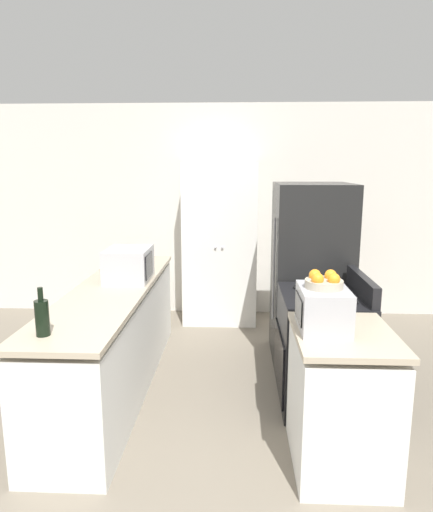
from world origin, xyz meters
name	(u,v)px	position (x,y,z in m)	size (l,w,h in m)	color
wall_back	(222,211)	(0.00, 3.55, 1.30)	(7.00, 0.06, 2.60)	silver
counter_left	(114,340)	(-0.84, 1.42, 0.43)	(0.60, 2.65, 0.88)	silver
counter_right	(341,401)	(0.84, 0.48, 0.43)	(0.60, 0.76, 0.88)	silver
pantry_cabinet	(220,243)	(-0.02, 3.21, 0.95)	(0.86, 0.61, 1.90)	white
stove	(321,348)	(0.86, 1.28, 0.45)	(0.66, 0.80, 1.04)	black
refrigerator	(310,273)	(0.89, 2.12, 0.85)	(0.72, 0.80, 1.70)	black
microwave	(129,264)	(-0.75, 1.68, 1.02)	(0.37, 0.47, 0.28)	#B2B2B7
wine_bottle	(42,317)	(-0.95, 0.35, 0.99)	(0.08, 0.08, 0.29)	black
toaster_oven	(323,309)	(0.71, 0.53, 1.01)	(0.30, 0.40, 0.26)	#B2B2B7
fruit_bowl	(324,281)	(0.71, 0.54, 1.18)	(0.23, 0.23, 0.10)	#B2A893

